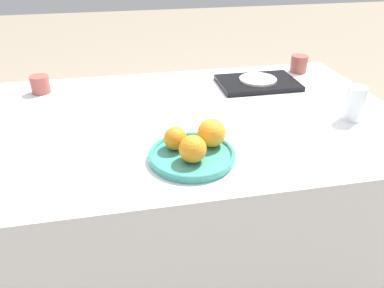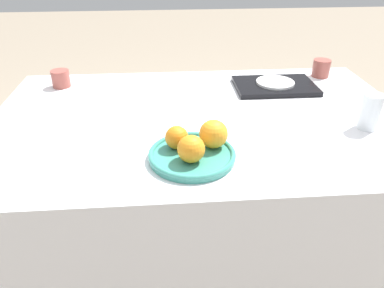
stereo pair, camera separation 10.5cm
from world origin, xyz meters
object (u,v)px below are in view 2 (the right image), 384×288
object	(u,v)px
fruit_platter	(192,155)
water_glass	(370,112)
serving_tray	(275,86)
side_plate	(275,82)
orange_0	(191,149)
orange_2	(177,137)
cup_0	(61,79)
orange_1	(214,134)
cup_1	(321,68)

from	to	relation	value
fruit_platter	water_glass	xyz separation A→B (m)	(0.59, 0.15, 0.05)
serving_tray	side_plate	bearing A→B (deg)	0.00
fruit_platter	orange_0	xyz separation A→B (m)	(-0.01, -0.04, 0.04)
orange_2	serving_tray	distance (m)	0.65
orange_0	water_glass	world-z (taller)	water_glass
water_glass	cup_0	bearing A→B (deg)	156.93
water_glass	side_plate	world-z (taller)	water_glass
water_glass	serving_tray	world-z (taller)	water_glass
fruit_platter	water_glass	world-z (taller)	water_glass
orange_0	orange_1	bearing A→B (deg)	46.11
cup_0	cup_1	bearing A→B (deg)	1.75
orange_0	orange_2	distance (m)	0.08
orange_1	cup_1	size ratio (longest dim) A/B	1.11
orange_1	side_plate	xyz separation A→B (m)	(0.32, 0.48, -0.03)
fruit_platter	orange_0	bearing A→B (deg)	-98.37
serving_tray	cup_1	xyz separation A→B (m)	(0.24, 0.12, 0.03)
orange_0	orange_2	bearing A→B (deg)	115.33
orange_0	orange_1	distance (m)	0.10
orange_2	water_glass	size ratio (longest dim) A/B	0.57
side_plate	cup_1	distance (m)	0.27
side_plate	cup_0	size ratio (longest dim) A/B	2.10
cup_0	fruit_platter	bearing A→B (deg)	-50.87
cup_0	cup_1	size ratio (longest dim) A/B	0.98
orange_2	cup_1	xyz separation A→B (m)	(0.67, 0.61, -0.01)
orange_2	cup_0	bearing A→B (deg)	128.57
orange_1	cup_1	distance (m)	0.83
fruit_platter	water_glass	bearing A→B (deg)	13.94
cup_1	water_glass	bearing A→B (deg)	-93.96
water_glass	cup_1	bearing A→B (deg)	86.04
orange_2	water_glass	distance (m)	0.64
orange_1	orange_2	world-z (taller)	orange_1
orange_0	cup_0	distance (m)	0.81
water_glass	cup_0	world-z (taller)	water_glass
fruit_platter	side_plate	world-z (taller)	side_plate
orange_0	orange_2	xyz separation A→B (m)	(-0.04, 0.08, -0.00)
serving_tray	orange_1	bearing A→B (deg)	-123.48
cup_1	orange_0	bearing A→B (deg)	-132.83
side_plate	water_glass	bearing A→B (deg)	-61.19
orange_0	cup_0	bearing A→B (deg)	127.22
orange_1	orange_0	bearing A→B (deg)	-133.89
cup_0	cup_1	xyz separation A→B (m)	(1.12, 0.03, 0.00)
water_glass	orange_1	bearing A→B (deg)	-168.22
orange_0	side_plate	size ratio (longest dim) A/B	0.49
orange_0	orange_1	size ratio (longest dim) A/B	0.91
cup_1	serving_tray	bearing A→B (deg)	-152.84
side_plate	cup_0	xyz separation A→B (m)	(-0.88, 0.09, 0.01)
water_glass	orange_2	bearing A→B (deg)	-170.33
serving_tray	cup_1	world-z (taller)	cup_1
orange_0	cup_1	world-z (taller)	orange_0
orange_2	side_plate	bearing A→B (deg)	48.49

